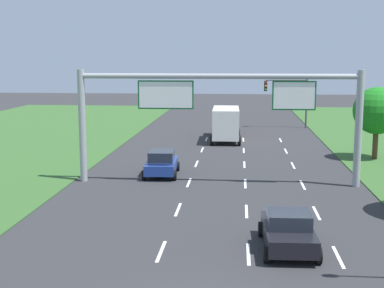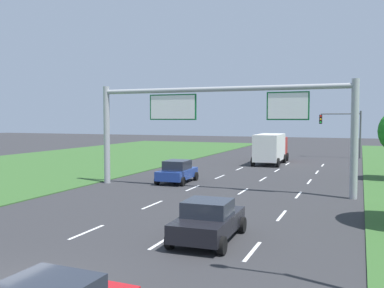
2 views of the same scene
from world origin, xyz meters
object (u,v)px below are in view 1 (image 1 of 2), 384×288
car_far_ahead (162,163)px  traffic_light_mast (289,93)px  box_truck (226,122)px  sign_gantry (218,105)px  car_lead_silver (288,231)px  roadside_tree_far (377,111)px

car_far_ahead → traffic_light_mast: traffic_light_mast is taller
box_truck → sign_gantry: bearing=-91.2°
traffic_light_mast → car_lead_silver: bearing=-95.1°
car_lead_silver → box_truck: size_ratio=0.53×
traffic_light_mast → box_truck: bearing=-124.7°
sign_gantry → traffic_light_mast: size_ratio=3.08×
car_lead_silver → roadside_tree_far: (8.37, 20.26, 2.93)m
car_far_ahead → sign_gantry: (3.79, -2.09, 4.06)m
car_far_ahead → box_truck: bearing=73.6°
traffic_light_mast → sign_gantry: bearing=-103.8°
box_truck → sign_gantry: size_ratio=0.46×
car_far_ahead → roadside_tree_far: bearing=21.8°
car_lead_silver → car_far_ahead: 15.03m
car_far_ahead → box_truck: (3.85, 15.62, 0.87)m
car_lead_silver → car_far_ahead: bearing=116.4°
car_far_ahead → sign_gantry: 5.93m
car_far_ahead → roadside_tree_far: 17.22m
car_lead_silver → traffic_light_mast: (3.42, 38.50, 3.08)m
car_lead_silver → sign_gantry: sign_gantry is taller
box_truck → sign_gantry: 17.99m
car_far_ahead → traffic_light_mast: bearing=64.8°
car_far_ahead → roadside_tree_far: size_ratio=0.74×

